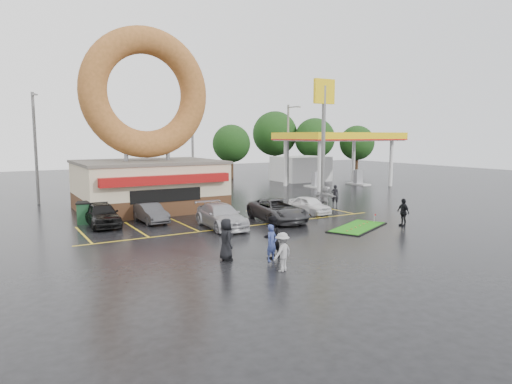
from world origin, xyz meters
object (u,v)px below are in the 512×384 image
gas_station (322,152)px  streetlight_left (35,145)px  car_white (310,205)px  donut_shop (147,150)px  car_black (102,214)px  streetlight_mid (193,144)px  car_grey (278,210)px  car_silver (221,216)px  person_blue (272,243)px  putting_green (358,227)px  streetlight_right (288,143)px  shell_sign (324,115)px  car_dgrey (150,213)px  dumpster (93,213)px  person_cameraman (403,212)px

gas_station → streetlight_left: (-30.00, -1.02, 1.08)m
car_white → donut_shop: bearing=137.1°
gas_station → car_black: 30.56m
car_white → streetlight_mid: bearing=95.4°
streetlight_mid → car_grey: streetlight_mid is taller
car_silver → car_grey: 4.08m
person_blue → putting_green: 9.19m
streetlight_right → person_blue: bearing=-125.9°
shell_sign → car_grey: bearing=-141.5°
car_silver → putting_green: bearing=-27.7°
car_dgrey → putting_green: 13.13m
streetlight_mid → dumpster: bearing=-135.6°
streetlight_right → car_silver: size_ratio=1.83×
streetlight_left → car_grey: streetlight_left is taller
person_blue → gas_station: bearing=30.7°
shell_sign → dumpster: bearing=-172.8°
dumpster → shell_sign: bearing=22.0°
streetlight_left → car_black: 12.82m
car_silver → streetlight_left: bearing=121.6°
donut_shop → car_black: (-4.52, -4.97, -3.72)m
car_black → car_silver: size_ratio=0.89×
streetlight_mid → car_grey: bearing=-94.3°
car_white → shell_sign: bearing=42.7°
car_dgrey → dumpster: (-3.22, 1.70, 0.04)m
gas_station → car_black: size_ratio=3.13×
car_black → car_white: (13.86, -2.82, -0.13)m
car_silver → car_white: bearing=13.3°
gas_station → putting_green: size_ratio=2.63×
shell_sign → person_blue: 23.36m
streetlight_mid → gas_station: bearing=0.1°
gas_station → streetlight_left: streetlight_left is taller
person_cameraman → gas_station: bearing=161.2°
streetlight_left → person_blue: bearing=-73.1°
person_blue → donut_shop: bearing=74.0°
streetlight_left → person_blue: 25.30m
streetlight_right → car_white: bearing=-120.0°
gas_station → person_cameraman: bearing=-117.1°
car_silver → car_dgrey: bearing=133.3°
streetlight_mid → person_blue: size_ratio=5.47×
shell_sign → car_black: 21.94m
donut_shop → streetlight_right: size_ratio=1.50×
shell_sign → streetlight_right: (3.00, 9.92, -2.60)m
donut_shop → person_cameraman: (11.53, -14.41, -3.60)m
gas_station → streetlight_right: bearing=166.3°
donut_shop → car_white: donut_shop is taller
car_dgrey → car_silver: (3.21, -3.83, 0.10)m
shell_sign → streetlight_mid: (-9.00, 8.92, -2.60)m
person_blue → streetlight_right: bearing=37.2°
shell_sign → putting_green: bearing=-120.3°
shell_sign → streetlight_right: 10.68m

